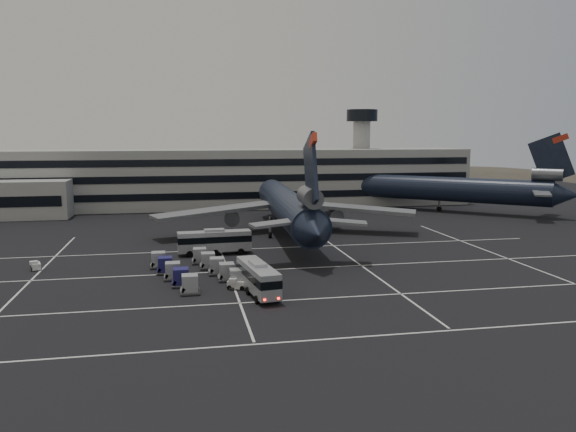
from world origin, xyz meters
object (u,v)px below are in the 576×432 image
at_px(bus_far, 214,241).
at_px(tug_a, 36,266).
at_px(trijet_main, 287,206).
at_px(bus_near, 258,276).
at_px(uld_cluster, 195,269).

height_order(bus_far, tug_a, bus_far).
distance_m(trijet_main, tug_a, 41.51).
bearing_deg(bus_far, bus_near, -174.72).
bearing_deg(uld_cluster, trijet_main, 57.02).
distance_m(bus_near, bus_far, 22.17).
height_order(trijet_main, bus_far, trijet_main).
bearing_deg(tug_a, bus_far, -5.87).
xyz_separation_m(bus_near, tug_a, (-27.08, 16.68, -1.43)).
height_order(bus_far, uld_cluster, bus_far).
height_order(trijet_main, bus_near, trijet_main).
bearing_deg(bus_near, tug_a, 140.34).
height_order(trijet_main, uld_cluster, trijet_main).
bearing_deg(bus_near, trijet_main, 65.84).
relative_size(bus_near, bus_far, 0.96).
height_order(trijet_main, tug_a, trijet_main).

